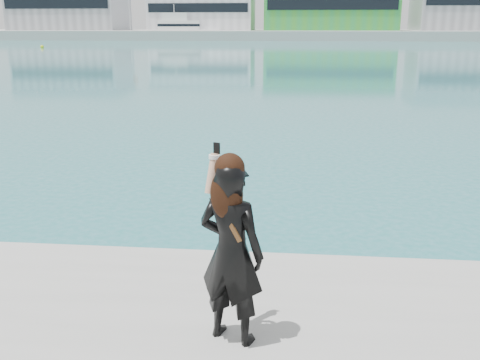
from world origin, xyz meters
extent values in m
cube|color=#9E9E99|center=(0.00, 130.00, 1.00)|extent=(320.00, 40.00, 2.00)
cube|color=gray|center=(-55.00, 128.00, 7.50)|extent=(26.00, 16.00, 11.00)
cube|color=black|center=(-55.00, 119.90, 8.05)|extent=(24.70, 0.20, 2.42)
cube|color=silver|center=(-22.00, 128.00, 6.50)|extent=(24.00, 15.00, 9.00)
cube|color=black|center=(-22.00, 120.40, 6.95)|extent=(22.80, 0.20, 1.98)
cube|color=green|center=(8.00, 128.00, 7.00)|extent=(30.00, 16.00, 10.00)
cube|color=black|center=(8.00, 119.90, 7.50)|extent=(28.50, 0.20, 2.20)
cube|color=gray|center=(40.00, 128.00, 8.00)|extent=(25.00, 15.00, 12.00)
cylinder|color=silver|center=(-38.00, 121.00, 6.00)|extent=(0.16, 0.16, 8.00)
cylinder|color=silver|center=(22.00, 121.00, 6.00)|extent=(0.16, 0.16, 8.00)
cube|color=white|center=(-24.93, 117.43, 1.09)|extent=(16.93, 7.92, 2.18)
cube|color=white|center=(-25.81, 117.23, 3.18)|extent=(9.68, 5.66, 2.00)
cube|color=white|center=(-26.70, 117.04, 4.99)|extent=(5.98, 4.18, 1.63)
cube|color=black|center=(-25.81, 117.23, 3.18)|extent=(9.88, 5.79, 0.54)
cylinder|color=silver|center=(-26.70, 117.04, 6.72)|extent=(0.15, 0.15, 1.82)
sphere|color=#EFF10C|center=(-36.98, 73.01, 0.00)|extent=(0.50, 0.50, 0.50)
imported|color=black|center=(-0.55, -0.74, 1.55)|extent=(0.64, 0.53, 1.50)
sphere|color=black|center=(-0.56, -0.76, 2.25)|extent=(0.23, 0.23, 0.23)
ellipsoid|color=black|center=(-0.58, -0.80, 2.06)|extent=(0.25, 0.13, 0.40)
cylinder|color=tan|center=(-0.72, -0.56, 2.15)|extent=(0.13, 0.19, 0.32)
cylinder|color=white|center=(-0.71, -0.53, 2.28)|extent=(0.09, 0.09, 0.03)
cube|color=black|center=(-0.69, -0.49, 2.33)|extent=(0.06, 0.03, 0.11)
cube|color=#4C2D14|center=(-0.55, -0.83, 1.85)|extent=(0.20, 0.09, 0.31)
camera|label=1|loc=(-0.11, -4.57, 3.27)|focal=40.00mm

